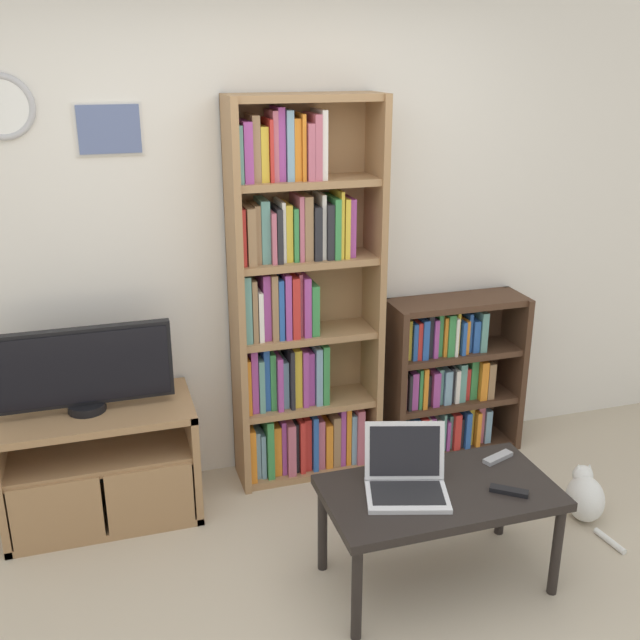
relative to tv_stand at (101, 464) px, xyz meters
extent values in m
cube|color=silver|center=(0.86, 0.32, 1.00)|extent=(6.81, 0.06, 2.60)
torus|color=#B2B2B7|center=(-0.26, 0.27, 1.70)|extent=(0.30, 0.03, 0.30)
cylinder|color=white|center=(-0.26, 0.27, 1.70)|extent=(0.24, 0.02, 0.24)
cube|color=silver|center=(0.20, 0.28, 1.59)|extent=(0.31, 0.01, 0.24)
cube|color=slate|center=(0.20, 0.27, 1.59)|extent=(0.28, 0.02, 0.22)
cube|color=#9E754C|center=(-0.45, 0.02, 0.00)|extent=(0.04, 0.50, 0.60)
cube|color=#9E754C|center=(0.45, 0.02, 0.00)|extent=(0.04, 0.50, 0.60)
cube|color=#9E754C|center=(0.00, 0.02, 0.28)|extent=(0.93, 0.50, 0.04)
cube|color=#9E754C|center=(0.00, 0.02, -0.28)|extent=(0.93, 0.50, 0.04)
cube|color=#9E754C|center=(0.00, 0.02, 0.06)|extent=(0.86, 0.46, 0.04)
cube|color=#9E754C|center=(-0.22, -0.22, -0.11)|extent=(0.41, 0.02, 0.32)
cube|color=#9E754C|center=(0.22, -0.22, -0.11)|extent=(0.41, 0.02, 0.32)
cylinder|color=black|center=(-0.03, 0.01, 0.32)|extent=(0.18, 0.18, 0.04)
cube|color=black|center=(-0.03, 0.01, 0.53)|extent=(0.84, 0.05, 0.38)
cube|color=black|center=(-0.03, -0.02, 0.53)|extent=(0.80, 0.01, 0.35)
cube|color=#9E754C|center=(0.74, 0.12, 0.72)|extent=(0.04, 0.29, 2.05)
cube|color=#9E754C|center=(1.48, 0.12, 0.72)|extent=(0.04, 0.29, 2.05)
cube|color=#9E754C|center=(1.11, 0.26, 0.72)|extent=(0.78, 0.02, 2.05)
cube|color=#9E754C|center=(1.11, 0.12, -0.28)|extent=(0.71, 0.25, 0.04)
cube|color=#9E754C|center=(1.11, 0.12, 0.12)|extent=(0.71, 0.25, 0.04)
cube|color=#9E754C|center=(1.11, 0.12, 0.52)|extent=(0.71, 0.25, 0.04)
cube|color=#9E754C|center=(1.11, 0.12, 0.92)|extent=(0.71, 0.25, 0.04)
cube|color=#9E754C|center=(1.11, 0.12, 1.32)|extent=(0.71, 0.25, 0.04)
cube|color=#9E754C|center=(1.11, 0.12, 1.73)|extent=(0.71, 0.25, 0.04)
cube|color=orange|center=(0.78, 0.13, -0.11)|extent=(0.03, 0.23, 0.31)
cube|color=#759EB7|center=(0.81, 0.14, -0.13)|extent=(0.03, 0.18, 0.28)
cube|color=#759EB7|center=(0.84, 0.14, -0.14)|extent=(0.02, 0.19, 0.26)
cube|color=#388947|center=(0.87, 0.13, -0.10)|extent=(0.04, 0.22, 0.34)
cube|color=orange|center=(0.92, 0.14, -0.12)|extent=(0.04, 0.18, 0.29)
cube|color=#9E4293|center=(0.95, 0.14, -0.11)|extent=(0.02, 0.19, 0.32)
cube|color=#B75B70|center=(0.99, 0.13, -0.11)|extent=(0.04, 0.22, 0.31)
cube|color=#232328|center=(1.03, 0.14, -0.12)|extent=(0.02, 0.18, 0.29)
cube|color=red|center=(1.06, 0.13, -0.11)|extent=(0.03, 0.21, 0.31)
cube|color=red|center=(1.09, 0.14, -0.11)|extent=(0.04, 0.18, 0.31)
cube|color=#2856A8|center=(1.13, 0.13, -0.10)|extent=(0.03, 0.21, 0.33)
cube|color=#B75B70|center=(1.17, 0.14, -0.12)|extent=(0.04, 0.19, 0.29)
cube|color=orange|center=(1.21, 0.14, -0.13)|extent=(0.04, 0.20, 0.26)
cube|color=#93704C|center=(1.26, 0.14, -0.11)|extent=(0.04, 0.20, 0.31)
cube|color=#9E4293|center=(1.29, 0.14, -0.09)|extent=(0.03, 0.19, 0.35)
cube|color=orange|center=(1.32, 0.14, -0.09)|extent=(0.03, 0.19, 0.35)
cube|color=#759EB7|center=(1.36, 0.14, -0.12)|extent=(0.03, 0.20, 0.30)
cube|color=#B75B70|center=(1.39, 0.13, -0.10)|extent=(0.04, 0.22, 0.33)
cube|color=orange|center=(0.77, 0.13, 0.29)|extent=(0.02, 0.21, 0.30)
cube|color=#9E4293|center=(0.80, 0.14, 0.31)|extent=(0.03, 0.19, 0.35)
cube|color=#5B9389|center=(0.84, 0.13, 0.28)|extent=(0.03, 0.20, 0.29)
cube|color=#2856A8|center=(0.87, 0.14, 0.31)|extent=(0.03, 0.18, 0.35)
cube|color=#388947|center=(0.90, 0.14, 0.29)|extent=(0.03, 0.19, 0.32)
cube|color=#9E4293|center=(0.93, 0.13, 0.29)|extent=(0.03, 0.22, 0.30)
cube|color=#759EB7|center=(0.97, 0.14, 0.27)|extent=(0.04, 0.18, 0.26)
cube|color=#232328|center=(1.00, 0.13, 0.30)|extent=(0.02, 0.22, 0.33)
cube|color=gold|center=(1.04, 0.14, 0.30)|extent=(0.04, 0.19, 0.33)
cube|color=#9E4293|center=(1.08, 0.13, 0.29)|extent=(0.03, 0.21, 0.32)
cube|color=#9E4293|center=(1.11, 0.14, 0.29)|extent=(0.03, 0.19, 0.30)
cube|color=#759EB7|center=(1.15, 0.13, 0.30)|extent=(0.03, 0.21, 0.33)
cube|color=#388947|center=(1.19, 0.13, 0.30)|extent=(0.03, 0.21, 0.34)
cube|color=#5B9389|center=(0.78, 0.13, 0.71)|extent=(0.04, 0.22, 0.35)
cube|color=#93704C|center=(0.81, 0.13, 0.70)|extent=(0.03, 0.22, 0.33)
cube|color=white|center=(0.84, 0.13, 0.67)|extent=(0.02, 0.22, 0.26)
cube|color=#9E4293|center=(0.88, 0.14, 0.71)|extent=(0.04, 0.20, 0.34)
cube|color=#93704C|center=(0.91, 0.13, 0.71)|extent=(0.03, 0.22, 0.35)
cube|color=#2856A8|center=(0.95, 0.13, 0.70)|extent=(0.03, 0.22, 0.32)
cube|color=#9E4293|center=(0.98, 0.13, 0.71)|extent=(0.03, 0.23, 0.34)
cube|color=red|center=(1.02, 0.13, 0.70)|extent=(0.04, 0.23, 0.32)
cube|color=#B75B70|center=(1.06, 0.14, 0.70)|extent=(0.02, 0.19, 0.33)
cube|color=#9E4293|center=(1.09, 0.13, 0.70)|extent=(0.04, 0.22, 0.32)
cube|color=#388947|center=(1.13, 0.13, 0.67)|extent=(0.04, 0.21, 0.27)
cube|color=red|center=(0.77, 0.13, 1.08)|extent=(0.02, 0.21, 0.28)
cube|color=#93704C|center=(0.81, 0.13, 1.08)|extent=(0.04, 0.22, 0.29)
cube|color=#93704C|center=(0.85, 0.14, 1.09)|extent=(0.03, 0.18, 0.29)
cube|color=#5B9389|center=(0.88, 0.14, 1.10)|extent=(0.04, 0.18, 0.31)
cube|color=#B75B70|center=(0.92, 0.13, 1.07)|extent=(0.02, 0.22, 0.26)
cube|color=#232328|center=(0.95, 0.13, 1.08)|extent=(0.03, 0.21, 0.27)
cube|color=white|center=(0.97, 0.14, 1.09)|extent=(0.02, 0.18, 0.30)
cube|color=gold|center=(1.00, 0.14, 1.08)|extent=(0.03, 0.18, 0.29)
cube|color=#388947|center=(1.04, 0.14, 1.07)|extent=(0.02, 0.19, 0.27)
cube|color=#B75B70|center=(1.06, 0.14, 1.10)|extent=(0.02, 0.20, 0.33)
cube|color=#93704C|center=(1.10, 0.14, 1.10)|extent=(0.04, 0.20, 0.32)
cube|color=#232328|center=(1.15, 0.13, 1.07)|extent=(0.04, 0.21, 0.27)
cube|color=white|center=(1.18, 0.14, 1.10)|extent=(0.02, 0.19, 0.33)
cube|color=#232328|center=(1.21, 0.13, 1.08)|extent=(0.03, 0.21, 0.28)
cube|color=#388947|center=(1.24, 0.13, 1.09)|extent=(0.03, 0.22, 0.31)
cube|color=gold|center=(1.27, 0.13, 1.11)|extent=(0.02, 0.21, 0.34)
cube|color=gold|center=(1.30, 0.13, 1.09)|extent=(0.02, 0.22, 0.30)
cube|color=#9E4293|center=(1.33, 0.14, 1.09)|extent=(0.04, 0.19, 0.30)
cube|color=#5B9389|center=(0.77, 0.13, 1.48)|extent=(0.02, 0.21, 0.27)
cube|color=#9E4293|center=(0.81, 0.13, 1.48)|extent=(0.04, 0.21, 0.28)
cube|color=#93704C|center=(0.85, 0.14, 1.50)|extent=(0.04, 0.19, 0.31)
cube|color=gold|center=(0.89, 0.14, 1.47)|extent=(0.04, 0.18, 0.26)
cube|color=red|center=(0.92, 0.13, 1.49)|extent=(0.02, 0.20, 0.29)
cube|color=#B75B70|center=(0.94, 0.14, 1.51)|extent=(0.03, 0.19, 0.33)
cube|color=#9E4293|center=(0.97, 0.14, 1.51)|extent=(0.03, 0.18, 0.34)
cube|color=#759EB7|center=(1.01, 0.14, 1.51)|extent=(0.03, 0.20, 0.33)
cube|color=orange|center=(1.05, 0.14, 1.49)|extent=(0.03, 0.19, 0.29)
cube|color=orange|center=(1.08, 0.13, 1.50)|extent=(0.02, 0.21, 0.31)
cube|color=#B75B70|center=(1.11, 0.13, 1.48)|extent=(0.03, 0.23, 0.27)
cube|color=#B75B70|center=(1.14, 0.13, 1.50)|extent=(0.03, 0.23, 0.31)
cube|color=white|center=(1.18, 0.13, 1.51)|extent=(0.03, 0.21, 0.33)
cube|color=#472D1E|center=(1.61, 0.12, 0.16)|extent=(0.04, 0.29, 0.93)
cube|color=#472D1E|center=(2.37, 0.12, 0.16)|extent=(0.04, 0.29, 0.93)
cube|color=#472D1E|center=(1.99, 0.26, 0.16)|extent=(0.79, 0.02, 0.93)
cube|color=#472D1E|center=(1.99, 0.12, -0.28)|extent=(0.72, 0.25, 0.04)
cube|color=#472D1E|center=(1.99, 0.12, 0.01)|extent=(0.72, 0.25, 0.04)
cube|color=#472D1E|center=(1.99, 0.12, 0.31)|extent=(0.72, 0.25, 0.04)
cube|color=#472D1E|center=(1.99, 0.12, 0.61)|extent=(0.72, 0.25, 0.04)
cube|color=#388947|center=(1.65, 0.14, -0.16)|extent=(0.03, 0.19, 0.21)
cube|color=#5B9389|center=(1.69, 0.14, -0.17)|extent=(0.04, 0.19, 0.20)
cube|color=#2856A8|center=(1.73, 0.13, -0.15)|extent=(0.04, 0.23, 0.23)
cube|color=red|center=(1.78, 0.13, -0.15)|extent=(0.04, 0.23, 0.23)
cube|color=white|center=(1.81, 0.13, -0.16)|extent=(0.02, 0.21, 0.22)
cube|color=#9E4293|center=(1.84, 0.14, -0.16)|extent=(0.03, 0.20, 0.21)
cube|color=white|center=(1.88, 0.13, -0.17)|extent=(0.04, 0.21, 0.19)
cube|color=#5B9389|center=(1.91, 0.13, -0.15)|extent=(0.02, 0.21, 0.23)
cube|color=#9E4293|center=(1.93, 0.13, -0.17)|extent=(0.02, 0.22, 0.18)
cube|color=#5B9389|center=(1.95, 0.14, -0.16)|extent=(0.02, 0.19, 0.21)
cube|color=red|center=(1.99, 0.13, -0.15)|extent=(0.04, 0.23, 0.22)
cube|color=#232328|center=(2.02, 0.13, -0.17)|extent=(0.02, 0.21, 0.19)
cube|color=#2856A8|center=(2.05, 0.13, -0.15)|extent=(0.03, 0.23, 0.23)
cube|color=gold|center=(2.09, 0.14, -0.15)|extent=(0.03, 0.18, 0.23)
cube|color=orange|center=(2.12, 0.13, -0.16)|extent=(0.03, 0.23, 0.22)
cube|color=#B75B70|center=(2.15, 0.14, -0.15)|extent=(0.04, 0.18, 0.24)
cube|color=#759EB7|center=(2.20, 0.14, -0.16)|extent=(0.04, 0.20, 0.21)
cube|color=#B75B70|center=(1.65, 0.13, 0.13)|extent=(0.02, 0.20, 0.19)
cube|color=#232328|center=(1.68, 0.13, 0.14)|extent=(0.02, 0.23, 0.22)
cube|color=#9E4293|center=(1.71, 0.13, 0.14)|extent=(0.04, 0.22, 0.22)
cube|color=#388947|center=(1.74, 0.13, 0.15)|extent=(0.02, 0.22, 0.24)
cube|color=orange|center=(1.77, 0.13, 0.15)|extent=(0.03, 0.23, 0.25)
cube|color=#232328|center=(1.80, 0.14, 0.12)|extent=(0.03, 0.19, 0.19)
cube|color=#9E4293|center=(1.84, 0.13, 0.14)|extent=(0.04, 0.22, 0.21)
cube|color=#5B9389|center=(1.87, 0.14, 0.14)|extent=(0.03, 0.19, 0.22)
cube|color=#759EB7|center=(1.91, 0.13, 0.13)|extent=(0.04, 0.22, 0.21)
cube|color=#232328|center=(1.95, 0.14, 0.14)|extent=(0.02, 0.19, 0.21)
cube|color=white|center=(1.97, 0.13, 0.13)|extent=(0.03, 0.21, 0.20)
cube|color=#5B9389|center=(2.01, 0.13, 0.15)|extent=(0.04, 0.20, 0.23)
cube|color=red|center=(2.05, 0.14, 0.13)|extent=(0.03, 0.18, 0.19)
cube|color=#388947|center=(2.09, 0.14, 0.15)|extent=(0.04, 0.18, 0.24)
cube|color=orange|center=(2.13, 0.13, 0.15)|extent=(0.04, 0.23, 0.24)
cube|color=#93704C|center=(2.18, 0.13, 0.14)|extent=(0.04, 0.22, 0.22)
cube|color=gold|center=(1.66, 0.14, 0.44)|extent=(0.04, 0.19, 0.23)
cube|color=#2856A8|center=(1.70, 0.13, 0.44)|extent=(0.03, 0.21, 0.21)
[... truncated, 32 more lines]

